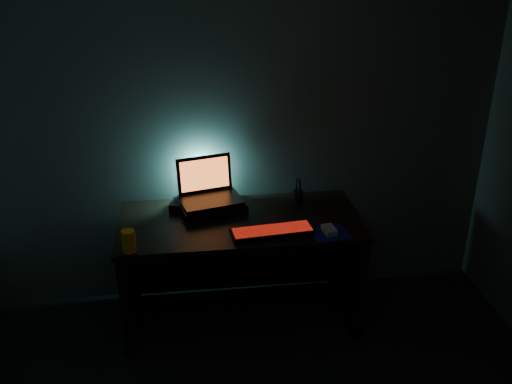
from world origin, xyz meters
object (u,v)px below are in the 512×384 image
at_px(keyboard, 272,231).
at_px(pen_cup, 298,197).
at_px(mouse, 329,230).
at_px(juice_glass, 129,241).
at_px(laptop, 208,190).
at_px(router, 184,205).

relative_size(keyboard, pen_cup, 5.27).
xyz_separation_m(mouse, pen_cup, (-0.11, 0.41, 0.03)).
bearing_deg(pen_cup, juice_glass, -155.80).
relative_size(laptop, juice_glass, 3.32).
bearing_deg(juice_glass, keyboard, 6.89).
xyz_separation_m(laptop, pen_cup, (0.58, -0.04, -0.07)).
bearing_deg(router, pen_cup, 12.43).
distance_m(pen_cup, router, 0.74).
bearing_deg(pen_cup, laptop, 176.25).
bearing_deg(mouse, router, 144.73).
relative_size(juice_glass, router, 0.68).
bearing_deg(laptop, mouse, -46.73).
bearing_deg(keyboard, pen_cup, 52.72).
distance_m(laptop, mouse, 0.83).
relative_size(mouse, router, 0.58).
distance_m(keyboard, pen_cup, 0.44).
distance_m(pen_cup, juice_glass, 1.15).
height_order(mouse, juice_glass, juice_glass).
height_order(mouse, pen_cup, pen_cup).
bearing_deg(laptop, keyboard, -62.87).
xyz_separation_m(keyboard, juice_glass, (-0.82, -0.10, 0.05)).
bearing_deg(mouse, keyboard, 164.77).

